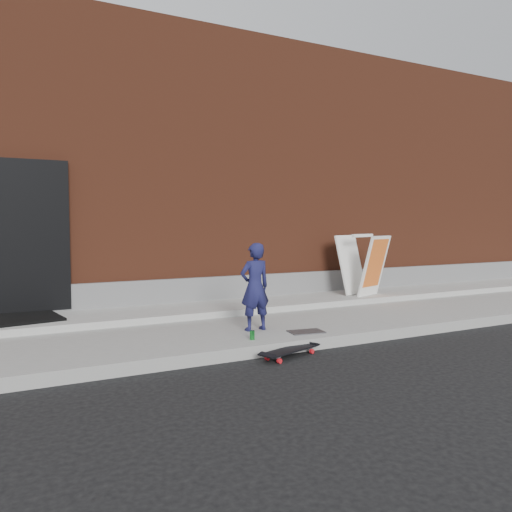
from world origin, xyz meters
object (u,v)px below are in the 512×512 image
child (255,287)px  pizza_sign (364,265)px  soda_can (252,335)px  skateboard (290,350)px

child → pizza_sign: (3.00, 1.43, 0.08)m
pizza_sign → soda_can: 3.84m
child → soda_can: size_ratio=10.44×
child → soda_can: 0.76m
skateboard → soda_can: bearing=124.1°
pizza_sign → soda_can: size_ratio=10.12×
child → skateboard: (0.01, -0.90, -0.66)m
child → skateboard: child is taller
pizza_sign → child: bearing=-154.5°
child → skateboard: size_ratio=1.33×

